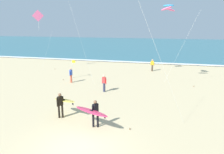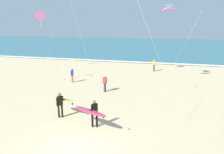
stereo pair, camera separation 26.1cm
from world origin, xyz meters
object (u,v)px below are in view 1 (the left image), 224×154
surfer_trailing (62,102)px  bystander_red_top (104,83)px  surfer_lead (93,112)px  lifeguard_flag (73,67)px  kite_arc_cobalt_far (168,8)px  kite_diamond_rose_high (38,17)px  bystander_yellow_top (152,65)px  bystander_blue_top (71,75)px

surfer_trailing → bystander_red_top: size_ratio=1.27×
surfer_lead → lifeguard_flag: size_ratio=1.17×
surfer_lead → kite_arc_cobalt_far: (3.88, 11.41, 6.52)m
kite_arc_cobalt_far → bystander_red_top: size_ratio=4.96×
surfer_lead → kite_diamond_rose_high: (-12.18, 14.24, 5.86)m
surfer_trailing → bystander_yellow_top: surfer_trailing is taller
kite_diamond_rose_high → kite_arc_cobalt_far: bearing=-10.0°
lifeguard_flag → surfer_trailing: bearing=-69.3°
surfer_trailing → lifeguard_flag: lifeguard_flag is taller
surfer_trailing → bystander_red_top: surfer_trailing is taller
surfer_lead → bystander_blue_top: 10.97m
surfer_lead → surfer_trailing: bearing=157.7°
lifeguard_flag → bystander_yellow_top: bearing=34.6°
surfer_trailing → lifeguard_flag: size_ratio=0.96×
lifeguard_flag → kite_diamond_rose_high: bearing=153.3°
bystander_yellow_top → bystander_blue_top: size_ratio=1.00×
kite_arc_cobalt_far → bystander_blue_top: size_ratio=4.96×
kite_diamond_rose_high → lifeguard_flag: kite_diamond_rose_high is taller
surfer_trailing → bystander_blue_top: bearing=111.1°
surfer_lead → kite_diamond_rose_high: bearing=130.5°
bystander_yellow_top → bystander_blue_top: 11.23m
surfer_trailing → kite_arc_cobalt_far: size_ratio=0.26×
surfer_trailing → bystander_red_top: 6.17m
surfer_lead → surfer_trailing: 2.73m
kite_arc_cobalt_far → bystander_yellow_top: bearing=105.8°
kite_arc_cobalt_far → bystander_yellow_top: kite_arc_cobalt_far is taller
surfer_trailing → surfer_lead: bearing=-22.3°
bystander_red_top → bystander_yellow_top: bearing=70.5°
kite_arc_cobalt_far → lifeguard_flag: kite_arc_cobalt_far is taller
kite_diamond_rose_high → bystander_yellow_top: bearing=12.0°
kite_diamond_rose_high → bystander_blue_top: size_ratio=4.91×
surfer_lead → kite_arc_cobalt_far: 13.70m
lifeguard_flag → bystander_red_top: bearing=-40.3°
surfer_trailing → bystander_blue_top: 8.91m
surfer_lead → kite_diamond_rose_high: 19.63m
kite_diamond_rose_high → bystander_red_top: size_ratio=4.91×
kite_arc_cobalt_far → kite_diamond_rose_high: 16.31m
surfer_lead → bystander_blue_top: bearing=121.5°
surfer_trailing → kite_arc_cobalt_far: 13.82m
surfer_lead → lifeguard_flag: lifeguard_flag is taller
surfer_trailing → bystander_red_top: bearing=79.5°
bystander_red_top → bystander_blue_top: (-4.32, 2.25, 0.00)m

